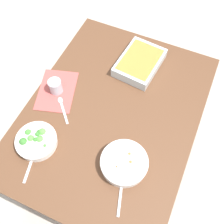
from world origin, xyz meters
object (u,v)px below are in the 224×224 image
object	(u,v)px
baking_dish	(140,62)
stew_bowl	(124,163)
drink_cup	(56,86)
spoon_by_stew	(121,191)
spoon_by_broccoli	(32,160)
broccoli_bowl	(36,141)
spoon_spare	(62,106)

from	to	relation	value
baking_dish	stew_bowl	bearing A→B (deg)	-165.76
baking_dish	drink_cup	size ratio (longest dim) A/B	3.77
stew_bowl	drink_cup	world-z (taller)	drink_cup
drink_cup	spoon_by_stew	xyz separation A→B (m)	(-0.37, -0.55, -0.03)
stew_bowl	spoon_by_broccoli	world-z (taller)	stew_bowl
broccoli_bowl	baking_dish	distance (m)	0.73
drink_cup	spoon_by_stew	size ratio (longest dim) A/B	0.49
broccoli_bowl	baking_dish	size ratio (longest dim) A/B	0.65
stew_bowl	broccoli_bowl	xyz separation A→B (m)	(-0.07, 0.44, -0.00)
spoon_by_stew	drink_cup	bearing A→B (deg)	55.88
stew_bowl	drink_cup	bearing A→B (deg)	63.95
broccoli_bowl	spoon_by_broccoli	distance (m)	0.10
drink_cup	spoon_by_broccoli	bearing A→B (deg)	-167.06
spoon_by_broccoli	spoon_spare	bearing A→B (deg)	2.64
stew_bowl	spoon_spare	xyz separation A→B (m)	(0.17, 0.43, -0.03)
broccoli_bowl	spoon_spare	bearing A→B (deg)	-1.85
broccoli_bowl	spoon_spare	xyz separation A→B (m)	(0.24, -0.01, -0.03)
broccoli_bowl	stew_bowl	bearing A→B (deg)	-80.88
broccoli_bowl	baking_dish	world-z (taller)	broccoli_bowl
spoon_by_stew	spoon_spare	bearing A→B (deg)	58.45
broccoli_bowl	baking_dish	bearing A→B (deg)	-23.16
broccoli_bowl	drink_cup	distance (m)	0.33
baking_dish	drink_cup	xyz separation A→B (m)	(-0.35, 0.36, 0.00)
stew_bowl	spoon_by_broccoli	distance (m)	0.45
stew_bowl	spoon_spare	bearing A→B (deg)	68.92
spoon_by_broccoli	spoon_by_stew	bearing A→B (deg)	-84.90
baking_dish	spoon_by_broccoli	size ratio (longest dim) A/B	1.83
stew_bowl	baking_dish	distance (m)	0.62
baking_dish	spoon_by_broccoli	distance (m)	0.81
baking_dish	spoon_by_broccoli	xyz separation A→B (m)	(-0.77, 0.27, -0.03)
stew_bowl	spoon_spare	size ratio (longest dim) A/B	1.64
baking_dish	spoon_spare	size ratio (longest dim) A/B	2.29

